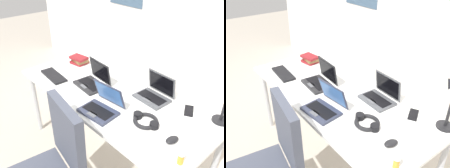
# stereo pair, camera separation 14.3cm
# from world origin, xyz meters

# --- Properties ---
(ground_plane) EXTENTS (12.00, 12.00, 0.00)m
(ground_plane) POSITION_xyz_m (0.00, 0.00, 0.00)
(ground_plane) COLOR #B7AD9E
(wall_back) EXTENTS (6.00, 0.13, 2.60)m
(wall_back) POSITION_xyz_m (-0.00, 1.10, 1.30)
(wall_back) COLOR silver
(wall_back) RESTS_ON ground_plane
(desk) EXTENTS (1.80, 0.80, 0.74)m
(desk) POSITION_xyz_m (0.00, 0.00, 0.68)
(desk) COLOR white
(desk) RESTS_ON ground_plane
(laptop_back_right) EXTENTS (0.30, 0.27, 0.20)m
(laptop_back_right) POSITION_xyz_m (0.14, -0.23, 0.78)
(laptop_back_right) COLOR #33384C
(laptop_back_right) RESTS_ON desk
(laptop_back_left) EXTENTS (0.30, 0.24, 0.21)m
(laptop_back_left) POSITION_xyz_m (-0.20, -0.04, 0.78)
(laptop_back_left) COLOR #232326
(laptop_back_left) RESTS_ON desk
(laptop_far_corner) EXTENTS (0.28, 0.23, 0.20)m
(laptop_far_corner) POSITION_xyz_m (0.30, 0.20, 0.78)
(laptop_far_corner) COLOR #515459
(laptop_far_corner) RESTS_ON desk
(external_keyboard) EXTENTS (0.34, 0.15, 0.02)m
(external_keyboard) POSITION_xyz_m (-0.58, -0.22, 0.75)
(external_keyboard) COLOR black
(external_keyboard) RESTS_ON desk
(computer_mouse) EXTENTS (0.07, 0.11, 0.03)m
(computer_mouse) POSITION_xyz_m (0.69, -0.11, 0.76)
(computer_mouse) COLOR black
(computer_mouse) RESTS_ON desk
(cell_phone) EXTENTS (0.12, 0.15, 0.01)m
(cell_phone) POSITION_xyz_m (0.59, 0.25, 0.74)
(cell_phone) COLOR black
(cell_phone) RESTS_ON desk
(headphones) EXTENTS (0.21, 0.18, 0.04)m
(headphones) POSITION_xyz_m (0.45, -0.09, 0.76)
(headphones) COLOR black
(headphones) RESTS_ON desk
(pill_bottle) EXTENTS (0.04, 0.04, 0.08)m
(pill_bottle) POSITION_xyz_m (0.83, -0.22, 0.78)
(pill_bottle) COLOR gold
(pill_bottle) RESTS_ON desk
(book_stack) EXTENTS (0.20, 0.17, 0.08)m
(book_stack) POSITION_xyz_m (-0.66, 0.13, 0.78)
(book_stack) COLOR maroon
(book_stack) RESTS_ON desk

